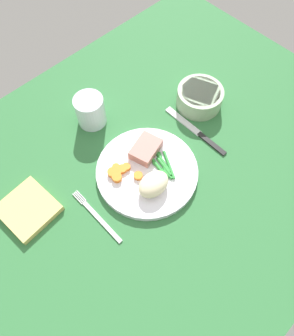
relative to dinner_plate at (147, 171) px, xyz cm
name	(u,v)px	position (x,y,z in cm)	size (l,w,h in cm)	color
dining_table	(150,168)	(1.83, 0.78, -1.80)	(120.00, 90.00, 2.00)	#2D6B38
dinner_plate	(147,171)	(0.00, 0.00, 0.00)	(24.91, 24.91, 1.60)	white
meat_portion	(146,149)	(3.36, 3.92, 2.12)	(7.72, 5.59, 2.64)	#B2756B
mashed_potatoes	(153,184)	(-2.24, -4.48, 2.83)	(7.86, 5.72, 4.07)	beige
carrot_slices	(121,172)	(-5.21, 3.72, 1.36)	(6.29, 7.36, 1.26)	orange
green_beans	(163,165)	(3.62, -1.79, 1.17)	(5.40, 9.35, 0.86)	#2D8C38
fork	(97,216)	(-16.14, -0.26, -0.60)	(1.44, 16.60, 0.40)	silver
knife	(197,132)	(17.95, -0.29, -0.60)	(1.70, 20.50, 0.64)	black
water_glass	(91,112)	(0.52, 21.77, 2.79)	(7.66, 7.66, 8.40)	silver
salad_bowl	(200,97)	(25.47, 5.83, 2.17)	(12.41, 12.41, 5.26)	#99B28C
napkin	(28,209)	(-26.52, 11.94, 0.02)	(11.39, 11.88, 1.63)	#DBBC6B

